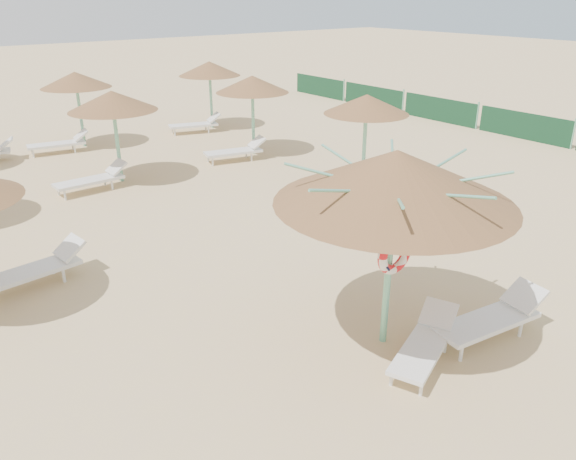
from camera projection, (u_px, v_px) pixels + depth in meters
ground at (384, 332)px, 9.39m from camera, size 120.00×120.00×0.00m
main_palapa at (396, 178)px, 8.08m from camera, size 3.57×3.57×3.20m
lounger_main_a at (425, 343)px, 8.56m from camera, size 1.88×1.18×0.66m
lounger_main_b at (493, 318)px, 9.15m from camera, size 2.10×0.88×0.74m
palapa_field at (120, 101)px, 16.36m from camera, size 14.20×12.73×2.67m
windbreak_fence at (440, 110)px, 24.30m from camera, size 0.08×19.84×1.10m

